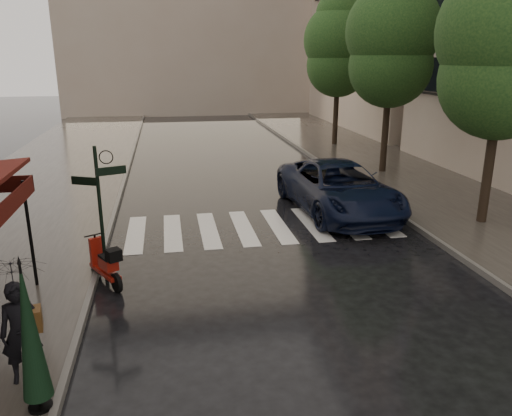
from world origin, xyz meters
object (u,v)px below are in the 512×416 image
object	(u,v)px
pedestrian_with_umbrella	(14,284)
parasol_front	(30,332)
parked_car	(338,188)
scooter	(106,264)

from	to	relation	value
pedestrian_with_umbrella	parasol_front	distance (m)	0.91
pedestrian_with_umbrella	parked_car	size ratio (longest dim) A/B	0.42
pedestrian_with_umbrella	parked_car	world-z (taller)	pedestrian_with_umbrella
pedestrian_with_umbrella	scooter	distance (m)	3.82
parked_car	parasol_front	world-z (taller)	parasol_front
scooter	parked_car	world-z (taller)	parked_car
parasol_front	pedestrian_with_umbrella	bearing A→B (deg)	114.99
parked_car	pedestrian_with_umbrella	bearing A→B (deg)	-138.81
pedestrian_with_umbrella	parasol_front	xyz separation A→B (m)	(0.35, -0.74, -0.39)
scooter	parasol_front	distance (m)	4.37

